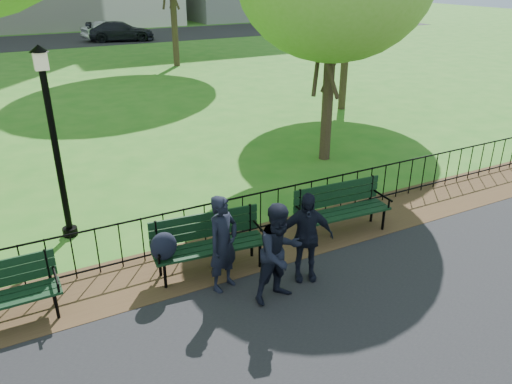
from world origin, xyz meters
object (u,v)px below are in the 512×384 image
lamppost (54,139)px  sedan_dark (121,31)px  person_right (306,237)px  park_bench_right_a (341,204)px  park_bench_main (189,241)px  person_left (223,244)px  sedan_silver (111,31)px  person_mid (280,253)px

lamppost → sedan_dark: size_ratio=0.78×
person_right → sedan_dark: (4.95, 32.30, -0.11)m
sedan_dark → park_bench_right_a: bearing=-171.8°
park_bench_main → park_bench_right_a: (3.23, 0.08, -0.06)m
park_bench_main → sedan_dark: size_ratio=0.44×
person_left → sedan_silver: (5.74, 32.75, -0.16)m
park_bench_main → park_bench_right_a: 3.23m
park_bench_right_a → person_left: bearing=-163.1°
person_mid → person_right: size_ratio=1.05×
person_right → person_mid: bearing=-132.3°
park_bench_right_a → sedan_dark: 31.43m
lamppost → person_right: 4.95m
lamppost → sedan_dark: (8.27, 28.83, -1.32)m
lamppost → person_right: (3.32, -3.47, -1.21)m
person_mid → sedan_dark: 33.09m
park_bench_right_a → person_right: (-1.54, -1.06, 0.18)m
person_left → sedan_dark: size_ratio=0.35×
park_bench_right_a → person_right: bearing=-141.8°
lamppost → sedan_silver: size_ratio=0.91×
person_mid → sedan_silver: (5.09, 33.45, -0.16)m
person_mid → person_right: 0.75m
person_right → sedan_dark: size_ratio=0.34×
park_bench_main → lamppost: 3.26m
sedan_silver → park_bench_right_a: bearing=164.8°
park_bench_right_a → sedan_dark: size_ratio=0.42×
person_left → person_right: size_ratio=1.04×
person_left → sedan_silver: size_ratio=0.41×
person_mid → park_bench_right_a: bearing=25.2°
lamppost → sedan_silver: 30.69m
person_right → sedan_silver: bearing=105.8°
park_bench_right_a → lamppost: 5.60m
lamppost → sedan_silver: bearing=75.4°
person_right → sedan_dark: person_right is taller
person_right → sedan_silver: person_right is taller
park_bench_main → person_right: bearing=-24.3°
person_left → person_mid: 0.95m
sedan_silver → person_mid: bearing=161.3°
park_bench_right_a → person_right: person_right is taller
sedan_dark → park_bench_main: bearing=-177.5°
person_left → person_right: person_left is taller
park_bench_main → lamppost: size_ratio=0.56×
park_bench_main → sedan_dark: 32.02m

